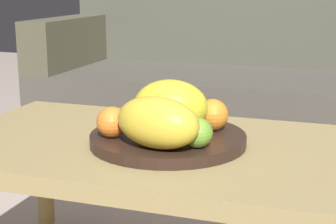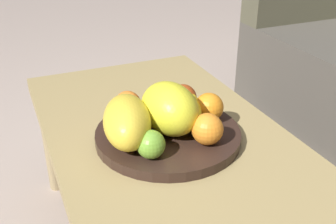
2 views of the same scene
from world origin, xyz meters
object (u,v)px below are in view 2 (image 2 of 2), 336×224
banana_bunch (193,115)px  melon_large_front (170,108)px  apple_front (151,144)px  apple_left (183,98)px  melon_smaller_beside (127,122)px  fruit_bowl (168,135)px  orange_front (128,104)px  orange_back (209,107)px  orange_left (207,129)px  coffee_table (180,165)px

banana_bunch → melon_large_front: bearing=-82.5°
apple_front → apple_left: size_ratio=0.87×
apple_left → banana_bunch: size_ratio=0.47×
melon_smaller_beside → fruit_bowl: bearing=96.9°
fruit_bowl → banana_bunch: size_ratio=2.28×
orange_front → orange_back: orange_back is taller
melon_smaller_beside → orange_back: (-0.02, 0.22, -0.02)m
orange_left → apple_front: 0.14m
melon_large_front → melon_smaller_beside: bearing=-85.9°
banana_bunch → orange_back: bearing=93.6°
melon_smaller_beside → apple_left: size_ratio=2.61×
apple_front → apple_left: bearing=137.9°
orange_left → apple_left: same height
melon_smaller_beside → banana_bunch: size_ratio=1.22×
banana_bunch → apple_left: bearing=172.9°
orange_left → banana_bunch: (-0.09, 0.01, -0.01)m
orange_left → apple_front: orange_left is taller
coffee_table → banana_bunch: bearing=133.5°
apple_front → apple_left: apple_left is taller
coffee_table → orange_left: (0.04, 0.05, 0.11)m
apple_front → melon_large_front: bearing=136.6°
melon_smaller_beside → banana_bunch: (-0.02, 0.17, -0.03)m
melon_large_front → orange_front: size_ratio=2.45×
orange_back → apple_left: (-0.08, -0.04, -0.00)m
orange_back → coffee_table: bearing=-60.9°
coffee_table → orange_back: (-0.06, 0.10, 0.11)m
orange_left → fruit_bowl: bearing=-145.9°
coffee_table → banana_bunch: 0.13m
melon_large_front → apple_front: bearing=-43.4°
coffee_table → apple_front: apple_front is taller
melon_large_front → apple_front: melon_large_front is taller
fruit_bowl → orange_back: 0.12m
melon_smaller_beside → orange_left: size_ratio=2.59×
orange_front → orange_back: size_ratio=0.93×
orange_back → melon_smaller_beside: bearing=-85.0°
melon_smaller_beside → orange_front: 0.13m
orange_left → orange_back: size_ratio=1.00×
melon_large_front → apple_front: size_ratio=2.66×
orange_left → orange_back: bearing=149.9°
apple_left → fruit_bowl: bearing=-43.4°
melon_large_front → melon_smaller_beside: 0.11m
coffee_table → fruit_bowl: fruit_bowl is taller
coffee_table → orange_back: 0.16m
apple_front → banana_bunch: apple_front is taller
fruit_bowl → melon_smaller_beside: melon_smaller_beside is taller
coffee_table → fruit_bowl: 0.08m
coffee_table → orange_back: orange_back is taller
melon_large_front → orange_left: size_ratio=2.30×
orange_back → apple_left: size_ratio=1.01×
melon_large_front → banana_bunch: bearing=97.5°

